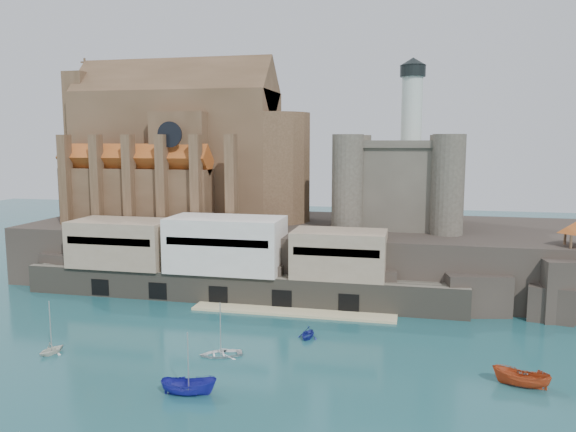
# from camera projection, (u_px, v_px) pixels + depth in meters

# --- Properties ---
(ground) EXTENTS (300.00, 300.00, 0.00)m
(ground) POSITION_uv_depth(u_px,v_px,m) (243.00, 358.00, 64.94)
(ground) COLOR #18494F
(ground) RESTS_ON ground
(promontory) EXTENTS (100.00, 36.00, 10.00)m
(promontory) POSITION_uv_depth(u_px,v_px,m) (306.00, 251.00, 102.39)
(promontory) COLOR black
(promontory) RESTS_ON ground
(quay) EXTENTS (70.00, 12.00, 13.05)m
(quay) POSITION_uv_depth(u_px,v_px,m) (224.00, 261.00, 88.64)
(quay) COLOR #605A4D
(quay) RESTS_ON ground
(church) EXTENTS (47.00, 25.93, 30.51)m
(church) POSITION_uv_depth(u_px,v_px,m) (186.00, 155.00, 107.66)
(church) COLOR brown
(church) RESTS_ON promontory
(castle_keep) EXTENTS (21.20, 21.20, 29.30)m
(castle_keep) POSITION_uv_depth(u_px,v_px,m) (399.00, 179.00, 98.72)
(castle_keep) COLOR #4B463B
(castle_keep) RESTS_ON promontory
(boat_2) EXTENTS (2.49, 2.44, 5.62)m
(boat_2) POSITION_uv_depth(u_px,v_px,m) (189.00, 394.00, 55.63)
(boat_2) COLOR #23249D
(boat_2) RESTS_ON ground
(boat_4) EXTENTS (3.30, 2.54, 3.37)m
(boat_4) POSITION_uv_depth(u_px,v_px,m) (52.00, 354.00, 66.26)
(boat_4) COLOR white
(boat_4) RESTS_ON ground
(boat_5) EXTENTS (2.58, 2.54, 5.68)m
(boat_5) POSITION_uv_depth(u_px,v_px,m) (521.00, 386.00, 57.48)
(boat_5) COLOR #B6461E
(boat_5) RESTS_ON ground
(boat_6) EXTENTS (2.36, 3.69, 5.00)m
(boat_6) POSITION_uv_depth(u_px,v_px,m) (221.00, 355.00, 65.76)
(boat_6) COLOR white
(boat_6) RESTS_ON ground
(boat_7) EXTENTS (3.22, 2.22, 3.47)m
(boat_7) POSITION_uv_depth(u_px,v_px,m) (308.00, 338.00, 71.59)
(boat_7) COLOR #202B99
(boat_7) RESTS_ON ground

